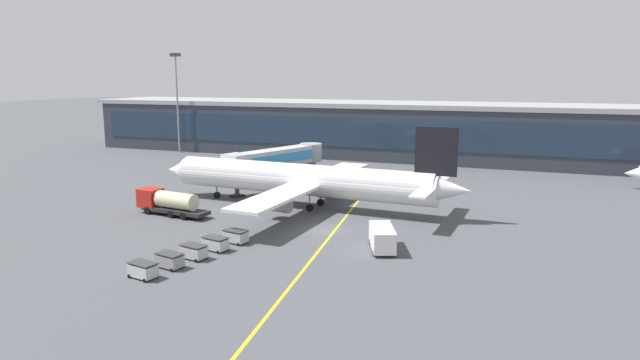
% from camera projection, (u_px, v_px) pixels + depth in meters
% --- Properties ---
extents(ground_plane, '(700.00, 700.00, 0.00)m').
position_uv_depth(ground_plane, '(326.00, 230.00, 66.08)').
color(ground_plane, '#47494F').
extents(apron_lead_in_line, '(10.35, 79.40, 0.01)m').
position_uv_depth(apron_lead_in_line, '(338.00, 227.00, 67.61)').
color(apron_lead_in_line, yellow).
rests_on(apron_lead_in_line, ground_plane).
extents(terminal_building, '(167.98, 21.92, 12.45)m').
position_uv_depth(terminal_building, '(428.00, 131.00, 123.72)').
color(terminal_building, '#2D333D').
rests_on(terminal_building, ground_plane).
extents(main_airliner, '(46.80, 37.12, 12.07)m').
position_uv_depth(main_airliner, '(302.00, 179.00, 77.11)').
color(main_airliner, white).
rests_on(main_airliner, ground_plane).
extents(jet_bridge, '(9.96, 20.16, 6.69)m').
position_uv_depth(jet_bridge, '(279.00, 158.00, 90.49)').
color(jet_bridge, '#B2B7BC').
rests_on(jet_bridge, ground_plane).
extents(fuel_tanker, '(11.03, 3.85, 3.25)m').
position_uv_depth(fuel_tanker, '(168.00, 202.00, 73.24)').
color(fuel_tanker, '#232326').
rests_on(fuel_tanker, ground_plane).
extents(lavatory_truck, '(4.25, 6.24, 2.50)m').
position_uv_depth(lavatory_truck, '(382.00, 237.00, 58.45)').
color(lavatory_truck, white).
rests_on(lavatory_truck, ground_plane).
extents(baggage_cart_0, '(2.90, 2.07, 1.48)m').
position_uv_depth(baggage_cart_0, '(143.00, 270.00, 50.28)').
color(baggage_cart_0, '#B2B7BC').
rests_on(baggage_cart_0, ground_plane).
extents(baggage_cart_1, '(2.90, 2.07, 1.48)m').
position_uv_depth(baggage_cart_1, '(170.00, 260.00, 52.93)').
color(baggage_cart_1, gray).
rests_on(baggage_cart_1, ground_plane).
extents(baggage_cart_2, '(2.90, 2.07, 1.48)m').
position_uv_depth(baggage_cart_2, '(194.00, 251.00, 55.59)').
color(baggage_cart_2, '#B2B7BC').
rests_on(baggage_cart_2, ground_plane).
extents(baggage_cart_3, '(2.90, 2.07, 1.48)m').
position_uv_depth(baggage_cart_3, '(215.00, 243.00, 58.25)').
color(baggage_cart_3, '#B2B7BC').
rests_on(baggage_cart_3, ground_plane).
extents(baggage_cart_4, '(2.90, 2.07, 1.48)m').
position_uv_depth(baggage_cart_4, '(235.00, 236.00, 60.90)').
color(baggage_cart_4, '#B2B7BC').
rests_on(baggage_cart_4, ground_plane).
extents(apron_light_mast_1, '(2.80, 0.50, 23.76)m').
position_uv_depth(apron_light_mast_1, '(177.00, 95.00, 131.84)').
color(apron_light_mast_1, gray).
rests_on(apron_light_mast_1, ground_plane).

